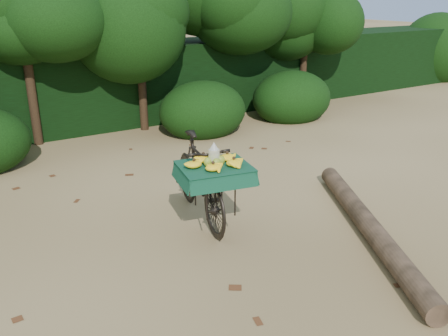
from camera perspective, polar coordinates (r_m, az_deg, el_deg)
ground at (r=6.47m, az=4.48°, el=-6.85°), size 80.00×80.00×0.00m
vendor_bicycle at (r=6.38m, az=-2.89°, el=-1.24°), size 1.04×2.02×1.18m
fallen_log at (r=6.42m, az=17.04°, el=-6.69°), size 1.90×3.35×0.26m
hedge_backdrop at (r=11.63m, az=-14.09°, el=9.66°), size 26.00×1.80×1.80m
tree_row at (r=10.54m, az=-16.67°, el=14.42°), size 14.50×2.00×4.00m
bush_clumps at (r=10.06m, az=-7.57°, el=5.84°), size 8.80×1.70×0.90m
leaf_litter at (r=6.94m, az=1.34°, el=-4.73°), size 7.00×7.30×0.01m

